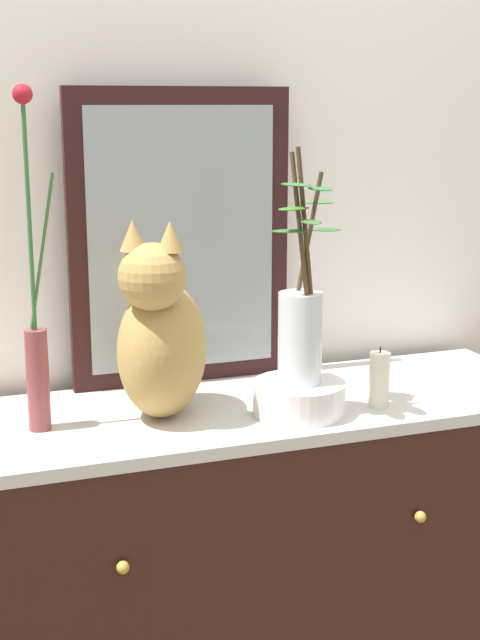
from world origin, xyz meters
The scene contains 8 objects.
wall_back centered at (0.00, 0.29, 1.30)m, with size 4.40×0.08×2.60m, color silver.
sideboard centered at (0.00, 0.00, 0.46)m, with size 1.38×0.46×0.91m.
mirror_leaning centered at (-0.07, 0.20, 1.23)m, with size 0.49×0.03×0.64m.
cat_sitting centered at (-0.17, -0.02, 1.08)m, with size 0.28×0.41×0.40m.
vase_slim_green centered at (-0.41, -0.01, 1.09)m, with size 0.07×0.04×0.64m.
bowl_porcelain centered at (0.09, -0.09, 0.94)m, with size 0.19×0.19×0.07m, color white.
vase_glass_clear centered at (0.09, -0.10, 1.10)m, with size 0.17×0.18×0.47m.
candle_pillar centered at (0.26, -0.11, 0.97)m, with size 0.04×0.04×0.13m.
Camera 1 is at (-0.61, -1.70, 1.52)m, focal length 51.33 mm.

